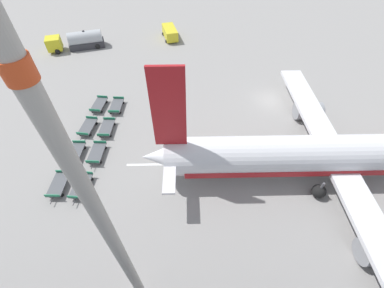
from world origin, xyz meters
The scene contains 14 objects.
ground_plane centered at (0.00, 0.00, 0.00)m, with size 500.00×500.00×0.00m, color gray.
airplane centered at (12.87, 4.07, 2.91)m, with size 33.79×42.69×13.15m.
fuel_tanker_primary centered at (-17.69, -30.88, 1.31)m, with size 4.87×10.08×3.14m.
service_van centered at (-20.80, -14.44, 1.12)m, with size 5.54×3.34×2.03m.
baggage_dolly_row_near_col_a centered at (0.22, -24.14, 0.48)m, with size 3.86×1.98×0.92m.
baggage_dolly_row_near_col_b centered at (4.67, -24.70, 0.48)m, with size 3.86×2.00×0.92m.
baggage_dolly_row_near_col_c centered at (8.98, -25.12, 0.48)m, with size 3.83×1.80×0.92m.
baggage_dolly_row_near_col_d centered at (13.32, -25.74, 0.48)m, with size 3.82×1.77×0.92m.
baggage_dolly_row_mid_a_col_a centered at (0.59, -21.68, 0.48)m, with size 3.83×1.80×0.92m.
baggage_dolly_row_mid_a_col_b centered at (4.99, -22.26, 0.48)m, with size 3.83×1.79×0.92m.
baggage_dolly_row_mid_a_col_c centered at (9.16, -22.66, 0.48)m, with size 3.83×1.81×0.92m.
baggage_dolly_row_mid_a_col_d centered at (13.61, -23.37, 0.48)m, with size 3.85×1.90×0.92m.
apron_light_mast centered at (23.81, -16.26, 13.84)m, with size 2.00×0.72×25.11m.
stand_guidance_stripe centered at (11.13, -4.95, 0.00)m, with size 1.16×28.44×0.01m.
Camera 1 is at (29.00, -12.72, 22.74)m, focal length 24.00 mm.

